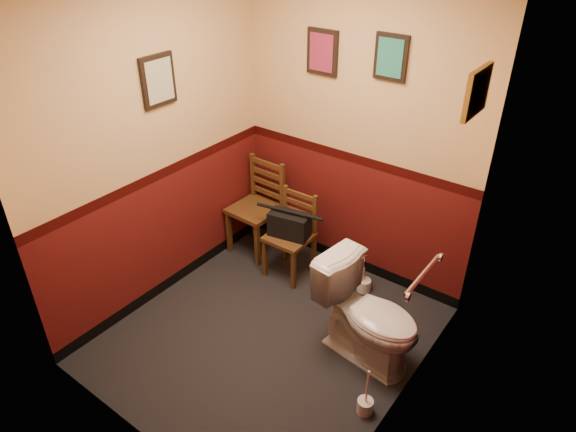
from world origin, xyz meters
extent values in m
cube|color=black|center=(0.00, 0.00, 0.00)|extent=(2.20, 2.40, 0.00)
cube|color=#531211|center=(0.00, 1.20, 1.35)|extent=(2.20, 0.00, 2.70)
cube|color=#531211|center=(0.00, -1.20, 1.35)|extent=(2.20, 0.00, 2.70)
cube|color=#531211|center=(-1.10, 0.00, 1.35)|extent=(0.00, 2.40, 2.70)
cube|color=#531211|center=(1.10, 0.00, 1.35)|extent=(0.00, 2.40, 2.70)
cylinder|color=silver|center=(1.07, 0.25, 0.95)|extent=(0.03, 0.50, 0.03)
cylinder|color=silver|center=(1.09, 0.00, 0.95)|extent=(0.02, 0.06, 0.06)
cylinder|color=silver|center=(1.09, 0.50, 0.95)|extent=(0.02, 0.06, 0.06)
cube|color=black|center=(-0.35, 1.18, 1.95)|extent=(0.28, 0.03, 0.36)
cube|color=maroon|center=(-0.35, 1.17, 1.95)|extent=(0.22, 0.01, 0.30)
cube|color=black|center=(0.25, 1.18, 2.00)|extent=(0.26, 0.03, 0.34)
cube|color=#277D6A|center=(0.25, 1.17, 2.00)|extent=(0.20, 0.01, 0.28)
cube|color=black|center=(-1.08, 0.10, 1.85)|extent=(0.03, 0.30, 0.38)
cube|color=#B4B38D|center=(-1.07, 0.10, 1.85)|extent=(0.01, 0.24, 0.31)
cube|color=olive|center=(1.08, 0.60, 2.05)|extent=(0.03, 0.34, 0.28)
cube|color=#B4B38D|center=(1.07, 0.60, 2.05)|extent=(0.01, 0.28, 0.22)
imported|color=white|center=(0.72, 0.27, 0.40)|extent=(0.86, 0.55, 0.79)
cylinder|color=silver|center=(0.97, -0.18, 0.06)|extent=(0.11, 0.11, 0.11)
cylinder|color=silver|center=(0.97, -0.18, 0.24)|extent=(0.01, 0.01, 0.31)
cube|color=brown|center=(-0.85, 0.86, 0.46)|extent=(0.45, 0.45, 0.04)
cube|color=brown|center=(-1.04, 0.69, 0.23)|extent=(0.04, 0.04, 0.46)
cube|color=brown|center=(-1.03, 1.05, 0.23)|extent=(0.04, 0.04, 0.46)
cube|color=brown|center=(-0.67, 0.67, 0.23)|extent=(0.04, 0.04, 0.46)
cube|color=brown|center=(-0.66, 1.04, 0.23)|extent=(0.04, 0.04, 0.46)
cube|color=brown|center=(-1.03, 1.06, 0.69)|extent=(0.04, 0.04, 0.46)
cube|color=brown|center=(-0.66, 1.05, 0.69)|extent=(0.04, 0.04, 0.46)
cube|color=brown|center=(-0.84, 1.05, 0.56)|extent=(0.35, 0.04, 0.05)
cube|color=brown|center=(-0.84, 1.05, 0.67)|extent=(0.35, 0.04, 0.05)
cube|color=brown|center=(-0.84, 1.05, 0.77)|extent=(0.35, 0.04, 0.05)
cube|color=brown|center=(-0.84, 1.05, 0.87)|extent=(0.35, 0.04, 0.05)
cube|color=brown|center=(-0.36, 0.75, 0.40)|extent=(0.38, 0.38, 0.04)
cube|color=brown|center=(-0.52, 0.59, 0.20)|extent=(0.04, 0.04, 0.40)
cube|color=brown|center=(-0.52, 0.91, 0.20)|extent=(0.04, 0.04, 0.40)
cube|color=brown|center=(-0.20, 0.59, 0.20)|extent=(0.04, 0.04, 0.40)
cube|color=brown|center=(-0.20, 0.92, 0.20)|extent=(0.04, 0.04, 0.40)
cube|color=brown|center=(-0.52, 0.92, 0.60)|extent=(0.04, 0.03, 0.40)
cube|color=brown|center=(-0.20, 0.92, 0.60)|extent=(0.04, 0.03, 0.40)
cube|color=brown|center=(-0.36, 0.92, 0.49)|extent=(0.30, 0.03, 0.04)
cube|color=brown|center=(-0.36, 0.92, 0.58)|extent=(0.30, 0.03, 0.04)
cube|color=brown|center=(-0.36, 0.92, 0.67)|extent=(0.30, 0.03, 0.04)
cube|color=brown|center=(-0.36, 0.92, 0.76)|extent=(0.30, 0.03, 0.04)
cube|color=black|center=(-0.36, 0.75, 0.53)|extent=(0.39, 0.25, 0.22)
cylinder|color=black|center=(-0.36, 0.75, 0.67)|extent=(0.32, 0.09, 0.03)
cylinder|color=silver|center=(0.19, 0.94, 0.06)|extent=(0.12, 0.12, 0.11)
cylinder|color=silver|center=(0.33, 0.94, 0.06)|extent=(0.12, 0.12, 0.11)
cylinder|color=silver|center=(0.26, 0.93, 0.17)|extent=(0.12, 0.12, 0.11)
cylinder|color=silver|center=(0.26, 0.91, 0.28)|extent=(0.12, 0.12, 0.11)
camera|label=1|loc=(1.92, -2.33, 2.97)|focal=32.00mm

